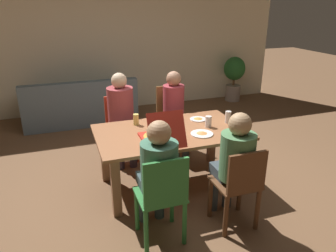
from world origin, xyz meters
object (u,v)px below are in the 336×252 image
Objects in this scene: person_3 at (121,111)px; potted_plant at (234,75)px; drinking_glass_2 at (208,122)px; drinking_glass_0 at (228,117)px; chair_2 at (239,186)px; dining_table at (171,140)px; chair_3 at (121,127)px; person_1 at (158,169)px; person_0 at (175,108)px; chair_0 at (171,118)px; pizza_box_0 at (160,136)px; couch at (81,107)px; chair_1 at (162,196)px; drinking_glass_1 at (136,119)px; drinking_glass_3 at (166,119)px; person_2 at (234,159)px; plate_1 at (202,134)px; plate_0 at (198,119)px.

potted_plant is at bearing 35.52° from person_3.
person_3 is at bearing 135.29° from drinking_glass_2.
chair_2 is at bearing -112.44° from drinking_glass_0.
drinking_glass_0 is (0.76, 0.02, 0.19)m from dining_table.
person_1 is at bearing -90.00° from chair_3.
dining_table is 0.78m from drinking_glass_0.
person_0 is 0.82m from chair_3.
person_3 is at bearing -171.53° from chair_0.
dining_table is 0.35m from pizza_box_0.
person_1 is at bearing -83.09° from couch.
chair_1 is 1.29m from drinking_glass_1.
chair_0 is 1.09× the size of chair_3.
chair_1 is at bearing -90.00° from person_3.
dining_table is at bearing 62.70° from person_1.
drinking_glass_3 is (0.02, 0.23, 0.18)m from dining_table.
person_3 reaches higher than chair_1.
person_2 is at bearing -66.99° from chair_3.
person_3 is at bearing 144.83° from drinking_glass_0.
potted_plant is (3.40, 0.32, 0.30)m from couch.
drinking_glass_1 is at bearing 156.25° from drinking_glass_2.
pizza_box_0 is 0.51m from drinking_glass_3.
drinking_glass_0 is at bearing -16.18° from drinking_glass_3.
chair_0 reaches higher than couch.
chair_3 is 1.39m from plate_1.
chair_0 reaches higher than drinking_glass_2.
chair_3 is at bearing 120.78° from drinking_glass_3.
chair_0 is at bearing 65.25° from drinking_glass_3.
pizza_box_0 reaches higher than drinking_glass_3.
plate_0 is 1.54× the size of drinking_glass_1.
chair_3 is 6.60× the size of drinking_glass_1.
person_3 is 9.39× the size of drinking_glass_2.
chair_3 is at bearing -145.95° from potted_plant.
person_3 is at bearing 112.94° from chair_2.
dining_table is at bearing 143.63° from plate_1.
person_2 is 4.41m from potted_plant.
dining_table is at bearing 66.14° from chair_1.
plate_1 is at bearing -36.37° from dining_table.
chair_3 is 0.71m from drinking_glass_1.
chair_2 reaches higher than plate_0.
dining_table is 1.75× the size of potted_plant.
drinking_glass_3 is at bearing -120.14° from person_0.
person_0 is 0.89m from drinking_glass_0.
chair_2 is 6.42× the size of drinking_glass_1.
drinking_glass_0 is (0.96, 0.24, 0.02)m from pizza_box_0.
drinking_glass_1 reaches higher than drinking_glass_2.
potted_plant is (2.10, 2.99, -0.20)m from drinking_glass_2.
plate_1 is 0.26× the size of potted_plant.
drinking_glass_3 is (-0.33, -0.72, 0.28)m from chair_0.
chair_1 is at bearing -90.00° from chair_3.
chair_1 reaches higher than chair_3.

